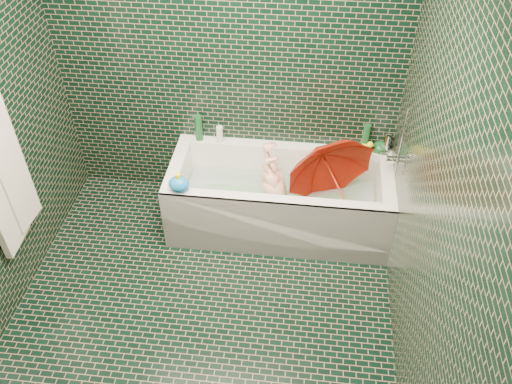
# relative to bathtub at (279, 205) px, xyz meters

# --- Properties ---
(floor) EXTENTS (2.80, 2.80, 0.00)m
(floor) POSITION_rel_bathtub_xyz_m (-0.45, -1.01, -0.21)
(floor) COLOR black
(floor) RESTS_ON ground
(wall_back) EXTENTS (2.80, 0.00, 2.80)m
(wall_back) POSITION_rel_bathtub_xyz_m (-0.45, 0.39, 1.04)
(wall_back) COLOR black
(wall_back) RESTS_ON floor
(wall_right) EXTENTS (0.00, 2.80, 2.80)m
(wall_right) POSITION_rel_bathtub_xyz_m (0.85, -1.01, 1.04)
(wall_right) COLOR black
(wall_right) RESTS_ON floor
(bathtub) EXTENTS (1.70, 0.75, 0.55)m
(bathtub) POSITION_rel_bathtub_xyz_m (0.00, 0.00, 0.00)
(bathtub) COLOR white
(bathtub) RESTS_ON floor
(bath_mat) EXTENTS (1.35, 0.47, 0.01)m
(bath_mat) POSITION_rel_bathtub_xyz_m (0.00, 0.02, -0.06)
(bath_mat) COLOR green
(bath_mat) RESTS_ON bathtub
(water) EXTENTS (1.48, 0.53, 0.00)m
(water) POSITION_rel_bathtub_xyz_m (0.00, 0.02, 0.09)
(water) COLOR silver
(water) RESTS_ON bathtub
(faucet) EXTENTS (0.18, 0.19, 0.55)m
(faucet) POSITION_rel_bathtub_xyz_m (0.81, 0.01, 0.56)
(faucet) COLOR silver
(faucet) RESTS_ON wall_right
(child) EXTENTS (0.96, 0.44, 0.37)m
(child) POSITION_rel_bathtub_xyz_m (-0.01, -0.02, 0.10)
(child) COLOR #ECAE93
(child) RESTS_ON bathtub
(umbrella) EXTENTS (0.87, 1.00, 0.80)m
(umbrella) POSITION_rel_bathtub_xyz_m (0.41, -0.08, 0.35)
(umbrella) COLOR red
(umbrella) RESTS_ON bathtub
(soap_bottle_a) EXTENTS (0.11, 0.11, 0.26)m
(soap_bottle_a) POSITION_rel_bathtub_xyz_m (0.79, 0.35, 0.34)
(soap_bottle_a) COLOR white
(soap_bottle_a) RESTS_ON bathtub
(soap_bottle_b) EXTENTS (0.10, 0.10, 0.19)m
(soap_bottle_b) POSITION_rel_bathtub_xyz_m (0.76, 0.33, 0.34)
(soap_bottle_b) COLOR #401F76
(soap_bottle_b) RESTS_ON bathtub
(soap_bottle_c) EXTENTS (0.19, 0.19, 0.19)m
(soap_bottle_c) POSITION_rel_bathtub_xyz_m (0.74, 0.31, 0.34)
(soap_bottle_c) COLOR #154B24
(soap_bottle_c) RESTS_ON bathtub
(bottle_right_tall) EXTENTS (0.07, 0.07, 0.23)m
(bottle_right_tall) POSITION_rel_bathtub_xyz_m (0.63, 0.36, 0.45)
(bottle_right_tall) COLOR #154B24
(bottle_right_tall) RESTS_ON bathtub
(bottle_right_pump) EXTENTS (0.06, 0.06, 0.16)m
(bottle_right_pump) POSITION_rel_bathtub_xyz_m (0.80, 0.35, 0.42)
(bottle_right_pump) COLOR silver
(bottle_right_pump) RESTS_ON bathtub
(bottle_left_tall) EXTENTS (0.08, 0.08, 0.22)m
(bottle_left_tall) POSITION_rel_bathtub_xyz_m (-0.68, 0.34, 0.45)
(bottle_left_tall) COLOR #154B24
(bottle_left_tall) RESTS_ON bathtub
(bottle_left_short) EXTENTS (0.07, 0.07, 0.15)m
(bottle_left_short) POSITION_rel_bathtub_xyz_m (-0.51, 0.32, 0.41)
(bottle_left_short) COLOR white
(bottle_left_short) RESTS_ON bathtub
(rubber_duck) EXTENTS (0.13, 0.11, 0.10)m
(rubber_duck) POSITION_rel_bathtub_xyz_m (0.64, 0.32, 0.39)
(rubber_duck) COLOR yellow
(rubber_duck) RESTS_ON bathtub
(bath_toy) EXTENTS (0.16, 0.14, 0.15)m
(bath_toy) POSITION_rel_bathtub_xyz_m (-0.70, -0.30, 0.40)
(bath_toy) COLOR blue
(bath_toy) RESTS_ON bathtub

